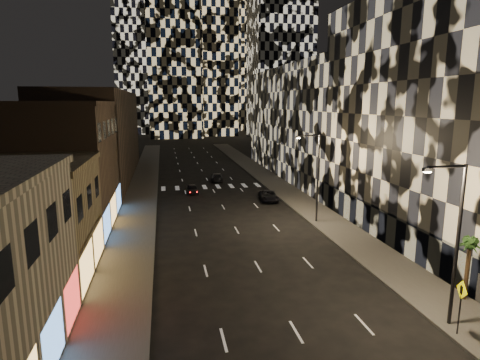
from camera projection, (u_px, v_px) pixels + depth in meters
name	position (u px, v px, depth m)	size (l,w,h in m)	color
sidewalk_left	(142.00, 189.00, 57.57)	(4.00, 120.00, 0.15)	#47443F
sidewalk_right	(276.00, 184.00, 61.26)	(4.00, 120.00, 0.15)	#47443F
curb_left	(157.00, 188.00, 57.96)	(0.20, 120.00, 0.15)	#4C4C47
curb_right	(263.00, 184.00, 60.87)	(0.20, 120.00, 0.15)	#4C4C47
retail_tan	(15.00, 225.00, 27.57)	(10.00, 10.00, 8.00)	#897852
retail_brown	(58.00, 168.00, 39.24)	(10.00, 15.00, 12.00)	#4D3B2B
retail_filler_left	(99.00, 136.00, 64.60)	(10.00, 40.00, 14.00)	#4D3B2B
midrise_right	(461.00, 117.00, 36.44)	(16.00, 25.00, 22.00)	#232326
midrise_base	(377.00, 222.00, 36.82)	(0.60, 25.00, 3.00)	#383838
midrise_filler_right	(323.00, 122.00, 68.16)	(16.00, 40.00, 18.00)	#232326
streetlight_near	(454.00, 235.00, 21.38)	(2.55, 0.25, 9.00)	black
streetlight_far	(316.00, 172.00, 40.67)	(2.55, 0.25, 9.00)	black
car_dark_midlane	(193.00, 189.00, 55.00)	(1.45, 3.60, 1.23)	black
car_dark_oncoming	(217.00, 177.00, 63.48)	(1.83, 4.49, 1.30)	black
car_dark_rightlane	(269.00, 196.00, 50.77)	(2.13, 4.62, 1.28)	black
ped_sign	(461.00, 298.00, 20.98)	(0.26, 0.99, 3.02)	black
palm_tree	(470.00, 248.00, 24.56)	(2.03, 2.08, 4.07)	#47331E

